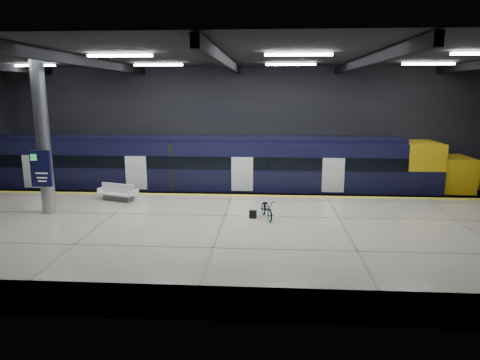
{
  "coord_description": "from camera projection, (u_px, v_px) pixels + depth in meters",
  "views": [
    {
      "loc": [
        1.88,
        -19.15,
        6.47
      ],
      "look_at": [
        0.52,
        1.5,
        2.2
      ],
      "focal_mm": 32.0,
      "sensor_mm": 36.0,
      "label": 1
    }
  ],
  "objects": [
    {
      "name": "ground",
      "position": [
        227.0,
        232.0,
        20.14
      ],
      "size": [
        30.0,
        30.0,
        0.0
      ],
      "primitive_type": "plane",
      "color": "black",
      "rests_on": "ground"
    },
    {
      "name": "train",
      "position": [
        223.0,
        168.0,
        25.15
      ],
      "size": [
        29.4,
        2.84,
        3.79
      ],
      "color": "black",
      "rests_on": "ground"
    },
    {
      "name": "pannier_bag",
      "position": [
        253.0,
        214.0,
        18.52
      ],
      "size": [
        0.33,
        0.24,
        0.35
      ],
      "primitive_type": "cube",
      "rotation": [
        0.0,
        0.0,
        -0.21
      ],
      "color": "black",
      "rests_on": "platform"
    },
    {
      "name": "bench",
      "position": [
        118.0,
        194.0,
        21.53
      ],
      "size": [
        2.11,
        1.38,
        0.87
      ],
      "rotation": [
        0.0,
        0.0,
        -0.32
      ],
      "color": "#595B60",
      "rests_on": "platform"
    },
    {
      "name": "bicycle",
      "position": [
        267.0,
        209.0,
        18.43
      ],
      "size": [
        0.99,
        1.76,
        0.87
      ],
      "primitive_type": "imported",
      "rotation": [
        0.0,
        0.0,
        0.26
      ],
      "color": "#99999E",
      "rests_on": "platform"
    },
    {
      "name": "rails",
      "position": [
        236.0,
        201.0,
        25.5
      ],
      "size": [
        30.0,
        1.52,
        0.16
      ],
      "color": "gray",
      "rests_on": "ground"
    },
    {
      "name": "info_column",
      "position": [
        43.0,
        139.0,
        18.75
      ],
      "size": [
        0.9,
        0.78,
        6.9
      ],
      "color": "#9EA0A5",
      "rests_on": "platform"
    },
    {
      "name": "platform",
      "position": [
        221.0,
        239.0,
        17.59
      ],
      "size": [
        30.0,
        11.0,
        1.1
      ],
      "primitive_type": "cube",
      "color": "#B8B29C",
      "rests_on": "ground"
    },
    {
      "name": "room_shell",
      "position": [
        226.0,
        109.0,
        18.99
      ],
      "size": [
        30.1,
        16.1,
        8.05
      ],
      "color": "black",
      "rests_on": "ground"
    },
    {
      "name": "safety_strip",
      "position": [
        232.0,
        195.0,
        22.61
      ],
      "size": [
        30.0,
        0.4,
        0.01
      ],
      "primitive_type": "cube",
      "color": "yellow",
      "rests_on": "platform"
    }
  ]
}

